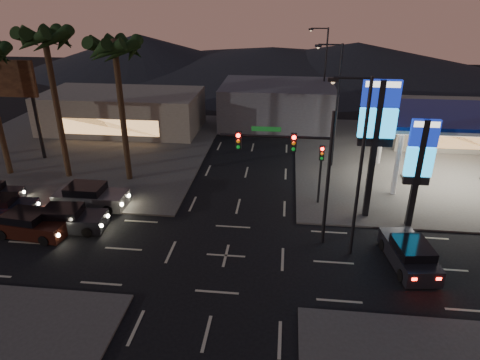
# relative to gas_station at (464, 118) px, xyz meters

# --- Properties ---
(ground) EXTENTS (140.00, 140.00, 0.00)m
(ground) POSITION_rel_gas_station_xyz_m (-16.00, -12.00, -5.08)
(ground) COLOR black
(ground) RESTS_ON ground
(corner_lot_ne) EXTENTS (24.00, 24.00, 0.12)m
(corner_lot_ne) POSITION_rel_gas_station_xyz_m (0.00, 4.00, -5.02)
(corner_lot_ne) COLOR #47443F
(corner_lot_ne) RESTS_ON ground
(corner_lot_nw) EXTENTS (24.00, 24.00, 0.12)m
(corner_lot_nw) POSITION_rel_gas_station_xyz_m (-32.00, 4.00, -5.02)
(corner_lot_nw) COLOR #47443F
(corner_lot_nw) RESTS_ON ground
(gas_station) EXTENTS (12.20, 8.20, 5.47)m
(gas_station) POSITION_rel_gas_station_xyz_m (0.00, 0.00, 0.00)
(gas_station) COLOR silver
(gas_station) RESTS_ON ground
(convenience_store) EXTENTS (10.00, 6.00, 4.00)m
(convenience_store) POSITION_rel_gas_station_xyz_m (2.00, 9.00, -3.08)
(convenience_store) COLOR #726B5B
(convenience_store) RESTS_ON ground
(pylon_sign_tall) EXTENTS (2.20, 0.35, 9.00)m
(pylon_sign_tall) POSITION_rel_gas_station_xyz_m (-7.50, -6.50, 1.31)
(pylon_sign_tall) COLOR black
(pylon_sign_tall) RESTS_ON ground
(pylon_sign_short) EXTENTS (1.60, 0.35, 7.00)m
(pylon_sign_short) POSITION_rel_gas_station_xyz_m (-5.00, -7.50, -0.42)
(pylon_sign_short) COLOR black
(pylon_sign_short) RESTS_ON ground
(traffic_signal_mast) EXTENTS (6.10, 0.39, 8.00)m
(traffic_signal_mast) POSITION_rel_gas_station_xyz_m (-12.24, -10.01, 0.15)
(traffic_signal_mast) COLOR black
(traffic_signal_mast) RESTS_ON ground
(pedestal_signal) EXTENTS (0.32, 0.39, 4.30)m
(pedestal_signal) POSITION_rel_gas_station_xyz_m (-10.50, -5.02, -2.16)
(pedestal_signal) COLOR black
(pedestal_signal) RESTS_ON ground
(streetlight_near) EXTENTS (2.14, 0.25, 10.00)m
(streetlight_near) POSITION_rel_gas_station_xyz_m (-9.21, -11.00, 0.64)
(streetlight_near) COLOR black
(streetlight_near) RESTS_ON ground
(streetlight_mid) EXTENTS (2.14, 0.25, 10.00)m
(streetlight_mid) POSITION_rel_gas_station_xyz_m (-9.21, 2.00, 0.64)
(streetlight_mid) COLOR black
(streetlight_mid) RESTS_ON ground
(streetlight_far) EXTENTS (2.14, 0.25, 10.00)m
(streetlight_far) POSITION_rel_gas_station_xyz_m (-9.21, 16.00, 0.64)
(streetlight_far) COLOR black
(streetlight_far) RESTS_ON ground
(palm_a) EXTENTS (4.41, 4.41, 10.86)m
(palm_a) POSITION_rel_gas_station_xyz_m (-25.00, -2.50, 4.35)
(palm_a) COLOR black
(palm_a) RESTS_ON ground
(palm_b) EXTENTS (4.41, 4.41, 11.46)m
(palm_b) POSITION_rel_gas_station_xyz_m (-30.00, -2.50, 4.89)
(palm_b) COLOR black
(palm_b) RESTS_ON ground
(billboard) EXTENTS (6.00, 0.30, 8.50)m
(billboard) POSITION_rel_gas_station_xyz_m (-36.50, 1.00, 1.25)
(billboard) COLOR black
(billboard) RESTS_ON ground
(building_far_west) EXTENTS (16.00, 8.00, 4.00)m
(building_far_west) POSITION_rel_gas_station_xyz_m (-30.00, 10.00, -3.08)
(building_far_west) COLOR #726B5B
(building_far_west) RESTS_ON ground
(building_far_mid) EXTENTS (12.00, 9.00, 4.40)m
(building_far_mid) POSITION_rel_gas_station_xyz_m (-14.00, 14.00, -2.88)
(building_far_mid) COLOR #4C4C51
(building_far_mid) RESTS_ON ground
(hill_left) EXTENTS (40.00, 40.00, 6.00)m
(hill_left) POSITION_rel_gas_station_xyz_m (-41.00, 48.00, -2.08)
(hill_left) COLOR black
(hill_left) RESTS_ON ground
(hill_right) EXTENTS (50.00, 50.00, 5.00)m
(hill_right) POSITION_rel_gas_station_xyz_m (-1.00, 48.00, -2.58)
(hill_right) COLOR black
(hill_right) RESTS_ON ground
(hill_center) EXTENTS (60.00, 60.00, 4.00)m
(hill_center) POSITION_rel_gas_station_xyz_m (-16.00, 48.00, -3.08)
(hill_center) COLOR black
(hill_center) RESTS_ON ground
(car_lane_a_front) EXTENTS (4.71, 2.23, 1.50)m
(car_lane_a_front) POSITION_rel_gas_station_xyz_m (-26.18, -10.19, -4.39)
(car_lane_a_front) COLOR black
(car_lane_a_front) RESTS_ON ground
(car_lane_a_mid) EXTENTS (4.77, 2.41, 1.50)m
(car_lane_a_mid) POSITION_rel_gas_station_xyz_m (-28.12, -11.07, -4.38)
(car_lane_a_mid) COLOR black
(car_lane_a_mid) RESTS_ON ground
(car_lane_a_rear) EXTENTS (4.31, 2.15, 1.36)m
(car_lane_a_rear) POSITION_rel_gas_station_xyz_m (-31.30, -8.99, -4.45)
(car_lane_a_rear) COLOR black
(car_lane_a_rear) RESTS_ON ground
(car_lane_b_front) EXTENTS (4.99, 2.17, 1.61)m
(car_lane_b_front) POSITION_rel_gas_station_xyz_m (-26.06, -7.17, -4.33)
(car_lane_b_front) COLOR #525254
(car_lane_b_front) RESTS_ON ground
(suv_station) EXTENTS (2.49, 4.72, 1.50)m
(suv_station) POSITION_rel_gas_station_xyz_m (-6.01, -11.78, -4.38)
(suv_station) COLOR black
(suv_station) RESTS_ON ground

